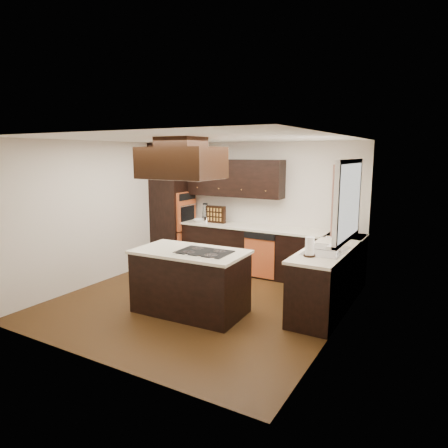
% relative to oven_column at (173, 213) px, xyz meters
% --- Properties ---
extents(floor, '(4.20, 4.20, 0.02)m').
position_rel_oven_column_xyz_m(floor, '(1.78, -1.71, -1.07)').
color(floor, '#523314').
rests_on(floor, ground).
extents(ceiling, '(4.20, 4.20, 0.02)m').
position_rel_oven_column_xyz_m(ceiling, '(1.78, -1.71, 1.45)').
color(ceiling, white).
rests_on(ceiling, ground).
extents(wall_back, '(4.20, 0.02, 2.50)m').
position_rel_oven_column_xyz_m(wall_back, '(1.78, 0.40, 0.19)').
color(wall_back, beige).
rests_on(wall_back, ground).
extents(wall_front, '(4.20, 0.02, 2.50)m').
position_rel_oven_column_xyz_m(wall_front, '(1.78, -3.81, 0.19)').
color(wall_front, beige).
rests_on(wall_front, ground).
extents(wall_left, '(0.02, 4.20, 2.50)m').
position_rel_oven_column_xyz_m(wall_left, '(-0.33, -1.71, 0.19)').
color(wall_left, beige).
rests_on(wall_left, ground).
extents(wall_right, '(0.02, 4.20, 2.50)m').
position_rel_oven_column_xyz_m(wall_right, '(3.88, -1.71, 0.19)').
color(wall_right, beige).
rests_on(wall_right, ground).
extents(oven_column, '(0.65, 0.75, 2.12)m').
position_rel_oven_column_xyz_m(oven_column, '(0.00, 0.00, 0.00)').
color(oven_column, black).
rests_on(oven_column, floor).
extents(wall_oven_face, '(0.05, 0.62, 0.78)m').
position_rel_oven_column_xyz_m(wall_oven_face, '(0.35, 0.00, 0.06)').
color(wall_oven_face, orange).
rests_on(wall_oven_face, oven_column).
extents(base_cabinets_back, '(2.93, 0.60, 0.88)m').
position_rel_oven_column_xyz_m(base_cabinets_back, '(1.81, 0.09, -0.62)').
color(base_cabinets_back, black).
rests_on(base_cabinets_back, floor).
extents(base_cabinets_right, '(0.60, 2.40, 0.88)m').
position_rel_oven_column_xyz_m(base_cabinets_right, '(3.58, -0.80, -0.62)').
color(base_cabinets_right, black).
rests_on(base_cabinets_right, floor).
extents(countertop_back, '(2.93, 0.63, 0.04)m').
position_rel_oven_column_xyz_m(countertop_back, '(1.81, 0.08, -0.16)').
color(countertop_back, white).
rests_on(countertop_back, base_cabinets_back).
extents(countertop_right, '(0.63, 2.40, 0.04)m').
position_rel_oven_column_xyz_m(countertop_right, '(3.56, -0.80, -0.16)').
color(countertop_right, white).
rests_on(countertop_right, base_cabinets_right).
extents(upper_cabinets, '(2.00, 0.34, 0.72)m').
position_rel_oven_column_xyz_m(upper_cabinets, '(1.34, 0.23, 0.75)').
color(upper_cabinets, black).
rests_on(upper_cabinets, wall_back).
extents(dishwasher_front, '(0.60, 0.05, 0.72)m').
position_rel_oven_column_xyz_m(dishwasher_front, '(2.10, -0.20, -0.66)').
color(dishwasher_front, orange).
rests_on(dishwasher_front, floor).
extents(window_frame, '(0.06, 1.32, 1.12)m').
position_rel_oven_column_xyz_m(window_frame, '(3.85, -1.16, 0.59)').
color(window_frame, white).
rests_on(window_frame, wall_right).
extents(window_pane, '(0.00, 1.20, 1.00)m').
position_rel_oven_column_xyz_m(window_pane, '(3.87, -1.16, 0.59)').
color(window_pane, white).
rests_on(window_pane, wall_right).
extents(curtain_left, '(0.02, 0.34, 0.90)m').
position_rel_oven_column_xyz_m(curtain_left, '(3.79, -1.57, 0.64)').
color(curtain_left, beige).
rests_on(curtain_left, wall_right).
extents(curtain_right, '(0.02, 0.34, 0.90)m').
position_rel_oven_column_xyz_m(curtain_right, '(3.79, -0.74, 0.64)').
color(curtain_right, beige).
rests_on(curtain_right, wall_right).
extents(sink_rim, '(0.52, 0.84, 0.01)m').
position_rel_oven_column_xyz_m(sink_rim, '(3.58, -1.16, -0.14)').
color(sink_rim, silver).
rests_on(sink_rim, countertop_right).
extents(island, '(1.59, 0.91, 0.88)m').
position_rel_oven_column_xyz_m(island, '(1.88, -2.10, -0.62)').
color(island, black).
rests_on(island, floor).
extents(island_top, '(1.65, 0.97, 0.04)m').
position_rel_oven_column_xyz_m(island_top, '(1.88, -2.10, -0.16)').
color(island_top, white).
rests_on(island_top, island).
extents(cooktop, '(0.75, 0.52, 0.01)m').
position_rel_oven_column_xyz_m(cooktop, '(2.12, -2.09, -0.13)').
color(cooktop, black).
rests_on(cooktop, island_top).
extents(range_hood, '(1.05, 0.72, 0.42)m').
position_rel_oven_column_xyz_m(range_hood, '(1.88, -2.25, 1.10)').
color(range_hood, black).
rests_on(range_hood, ceiling).
extents(hood_duct, '(0.55, 0.50, 0.13)m').
position_rel_oven_column_xyz_m(hood_duct, '(1.88, -2.25, 1.38)').
color(hood_duct, black).
rests_on(hood_duct, ceiling).
extents(blender_base, '(0.15, 0.15, 0.10)m').
position_rel_oven_column_xyz_m(blender_base, '(0.78, 0.04, -0.09)').
color(blender_base, silver).
rests_on(blender_base, countertop_back).
extents(blender_pitcher, '(0.13, 0.13, 0.26)m').
position_rel_oven_column_xyz_m(blender_pitcher, '(0.78, 0.04, 0.09)').
color(blender_pitcher, silver).
rests_on(blender_pitcher, blender_base).
extents(spice_rack, '(0.41, 0.12, 0.34)m').
position_rel_oven_column_xyz_m(spice_rack, '(1.01, 0.07, 0.03)').
color(spice_rack, black).
rests_on(spice_rack, countertop_back).
extents(mixing_bowl, '(0.28, 0.28, 0.06)m').
position_rel_oven_column_xyz_m(mixing_bowl, '(0.68, -0.01, -0.11)').
color(mixing_bowl, white).
rests_on(mixing_bowl, countertop_back).
extents(soap_bottle, '(0.10, 0.10, 0.19)m').
position_rel_oven_column_xyz_m(soap_bottle, '(3.57, -0.51, -0.04)').
color(soap_bottle, white).
rests_on(soap_bottle, countertop_right).
extents(paper_towel, '(0.15, 0.15, 0.27)m').
position_rel_oven_column_xyz_m(paper_towel, '(3.47, -1.58, -0.01)').
color(paper_towel, white).
rests_on(paper_towel, countertop_right).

